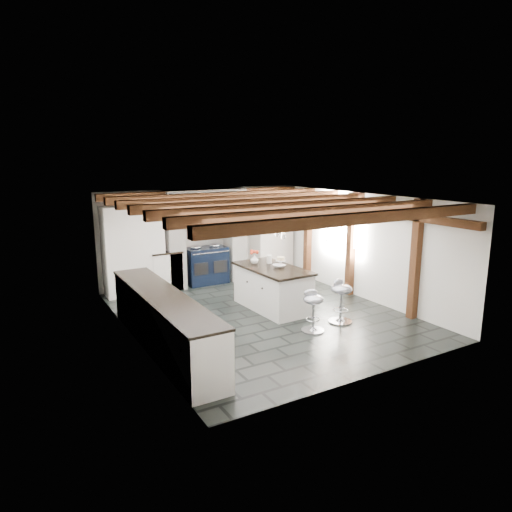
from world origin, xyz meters
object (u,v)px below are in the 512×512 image
kitchen_island (272,287)px  bar_stool_near (341,296)px  bar_stool_far (313,306)px  range_cooker (206,265)px

kitchen_island → bar_stool_near: 1.49m
kitchen_island → bar_stool_far: bearing=-93.8°
range_cooker → kitchen_island: (0.39, -2.45, -0.02)m
kitchen_island → bar_stool_near: bearing=-65.1°
range_cooker → bar_stool_far: bearing=-84.9°
range_cooker → bar_stool_far: size_ratio=1.32×
bar_stool_far → range_cooker: bearing=115.5°
range_cooker → bar_stool_far: (0.34, -3.88, 0.01)m
bar_stool_near → bar_stool_far: bearing=175.8°
range_cooker → bar_stool_near: size_ratio=1.21×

